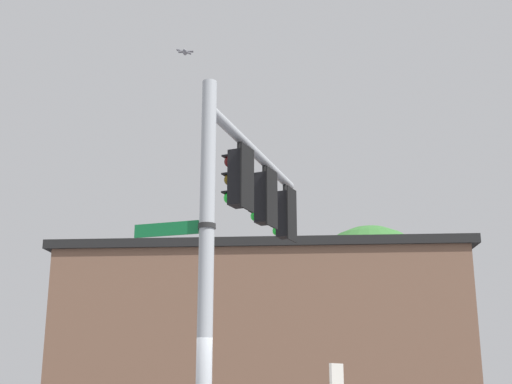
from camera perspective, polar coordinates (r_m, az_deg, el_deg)
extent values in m
cylinder|color=#ADB2B7|center=(10.61, -4.27, -7.50)|extent=(0.25, 0.25, 6.74)
cylinder|color=#ADB2B7|center=(13.56, 0.03, 3.24)|extent=(5.00, 0.74, 0.19)
cylinder|color=black|center=(12.59, -1.44, 3.83)|extent=(0.08, 0.08, 0.18)
cube|color=black|center=(12.40, -1.46, 1.15)|extent=(0.36, 0.30, 1.05)
sphere|color=#590F0F|center=(12.58, -2.22, 2.57)|extent=(0.22, 0.22, 0.22)
cube|color=black|center=(12.62, -2.30, 2.99)|extent=(0.24, 0.20, 0.03)
sphere|color=brown|center=(12.48, -2.24, 1.05)|extent=(0.22, 0.22, 0.22)
cube|color=black|center=(12.52, -2.31, 1.47)|extent=(0.24, 0.20, 0.03)
sphere|color=#1EE533|center=(12.39, -2.25, -0.51)|extent=(0.22, 0.22, 0.22)
cube|color=black|center=(12.42, -2.33, -0.08)|extent=(0.24, 0.20, 0.03)
cube|color=black|center=(12.33, -0.75, 1.24)|extent=(0.54, 0.03, 1.22)
cylinder|color=black|center=(13.97, 0.69, 1.88)|extent=(0.08, 0.08, 0.18)
cube|color=black|center=(13.80, 0.70, -0.56)|extent=(0.36, 0.30, 1.05)
sphere|color=#590F0F|center=(13.96, -0.01, 0.75)|extent=(0.22, 0.22, 0.22)
cube|color=black|center=(14.00, -0.09, 1.13)|extent=(0.24, 0.20, 0.03)
sphere|color=brown|center=(13.87, -0.01, -0.64)|extent=(0.22, 0.22, 0.22)
cube|color=black|center=(13.91, -0.09, -0.26)|extent=(0.24, 0.20, 0.03)
sphere|color=#1EE533|center=(13.79, -0.01, -2.05)|extent=(0.22, 0.22, 0.22)
cube|color=black|center=(13.82, -0.09, -1.66)|extent=(0.24, 0.20, 0.03)
cube|color=black|center=(13.73, 1.35, -0.49)|extent=(0.54, 0.03, 1.22)
cylinder|color=black|center=(15.37, 2.43, 0.28)|extent=(0.08, 0.08, 0.18)
cube|color=black|center=(15.22, 2.45, -1.95)|extent=(0.36, 0.30, 1.05)
sphere|color=#590F0F|center=(15.37, 1.79, -0.75)|extent=(0.22, 0.22, 0.22)
cube|color=black|center=(15.41, 1.72, -0.40)|extent=(0.24, 0.20, 0.03)
sphere|color=brown|center=(15.29, 1.80, -2.02)|extent=(0.22, 0.22, 0.22)
cube|color=black|center=(15.32, 1.73, -1.67)|extent=(0.24, 0.20, 0.03)
sphere|color=#1EE533|center=(15.21, 1.81, -3.30)|extent=(0.22, 0.22, 0.22)
cube|color=black|center=(15.24, 1.74, -2.95)|extent=(0.24, 0.20, 0.03)
cube|color=black|center=(15.16, 3.05, -1.89)|extent=(0.54, 0.03, 1.22)
cube|color=#147238|center=(11.05, -7.61, -3.14)|extent=(0.15, 1.14, 0.22)
cube|color=white|center=(11.05, -7.60, -3.14)|extent=(0.13, 1.14, 0.04)
cylinder|color=#262626|center=(10.76, -4.18, -2.91)|extent=(0.29, 0.29, 0.08)
ellipsoid|color=gray|center=(14.01, -6.05, 11.70)|extent=(0.26, 0.19, 0.08)
cube|color=gray|center=(14.01, -6.13, 11.73)|extent=(0.20, 0.30, 0.10)
cube|color=gray|center=(14.01, -5.96, 11.73)|extent=(0.21, 0.30, 0.04)
cube|color=brown|center=(24.43, 0.60, -12.83)|extent=(10.35, 14.84, 5.99)
cube|color=maroon|center=(27.73, 1.05, -12.50)|extent=(5.20, 11.83, 0.30)
cube|color=black|center=(24.77, 0.58, -5.54)|extent=(10.77, 15.43, 0.30)
sphere|color=#387533|center=(25.17, 9.77, -8.31)|extent=(4.84, 4.84, 4.84)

